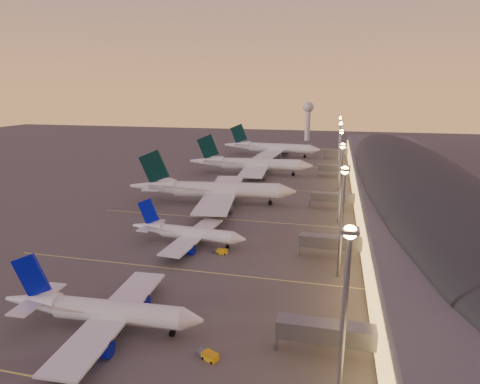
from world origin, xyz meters
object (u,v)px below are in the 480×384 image
at_px(baggage_tug_c, 220,251).
at_px(airliner_wide_far, 271,148).
at_px(radar_tower, 308,114).
at_px(baggage_tug_b, 324,339).
at_px(airliner_narrow_south, 101,311).
at_px(airliner_narrow_north, 187,233).
at_px(airliner_wide_near, 212,190).
at_px(airliner_wide_mid, 250,164).
at_px(baggage_tug_a, 208,355).

bearing_deg(baggage_tug_c, airliner_wide_far, 98.39).
height_order(radar_tower, baggage_tug_b, radar_tower).
relative_size(baggage_tug_b, baggage_tug_c, 0.87).
distance_m(airliner_wide_far, baggage_tug_b, 199.87).
xyz_separation_m(airliner_narrow_south, airliner_narrow_north, (0.29, 42.41, -0.35)).
height_order(baggage_tug_b, baggage_tug_c, baggage_tug_c).
height_order(airliner_wide_far, baggage_tug_b, airliner_wide_far).
distance_m(airliner_narrow_south, airliner_wide_far, 201.06).
height_order(airliner_wide_far, radar_tower, radar_tower).
xyz_separation_m(airliner_wide_near, baggage_tug_b, (44.13, -78.32, -4.76)).
relative_size(airliner_narrow_north, radar_tower, 1.06).
bearing_deg(airliner_wide_far, baggage_tug_b, -73.41).
relative_size(airliner_narrow_south, airliner_wide_mid, 0.60).
height_order(airliner_narrow_south, baggage_tug_a, airliner_narrow_south).
bearing_deg(airliner_narrow_south, baggage_tug_c, 70.47).
bearing_deg(airliner_wide_near, baggage_tug_b, -68.25).
bearing_deg(airliner_narrow_north, baggage_tug_b, -39.30).
height_order(radar_tower, baggage_tug_c, radar_tower).
bearing_deg(baggage_tug_a, baggage_tug_b, 50.58).
xyz_separation_m(baggage_tug_a, baggage_tug_b, (17.91, 8.92, -0.05)).
relative_size(airliner_wide_mid, airliner_wide_far, 0.99).
distance_m(baggage_tug_a, baggage_tug_b, 20.01).
bearing_deg(airliner_wide_far, radar_tower, 84.42).
bearing_deg(airliner_narrow_north, airliner_wide_near, 102.04).
distance_m(airliner_wide_mid, baggage_tug_c, 103.18).
bearing_deg(airliner_narrow_north, airliner_wide_far, 95.10).
relative_size(airliner_narrow_north, airliner_wide_mid, 0.54).
xyz_separation_m(baggage_tug_b, baggage_tug_c, (-27.79, 32.56, 0.08)).
bearing_deg(airliner_narrow_north, baggage_tug_c, -17.96).
bearing_deg(baggage_tug_b, airliner_narrow_south, -178.42).
bearing_deg(airliner_narrow_south, airliner_wide_far, 87.27).
distance_m(airliner_wide_far, baggage_tug_c, 163.68).
bearing_deg(airliner_narrow_south, airliner_narrow_north, 86.48).
bearing_deg(airliner_narrow_south, radar_tower, 83.85).
bearing_deg(airliner_wide_near, airliner_wide_far, 80.50).
height_order(airliner_narrow_south, airliner_narrow_north, airliner_narrow_south).
height_order(airliner_narrow_north, baggage_tug_c, airliner_narrow_north).
xyz_separation_m(airliner_narrow_south, baggage_tug_c, (11.16, 37.92, -2.97)).
relative_size(airliner_wide_mid, baggage_tug_c, 15.41).
bearing_deg(airliner_narrow_north, airliner_wide_mid, 96.08).
relative_size(airliner_narrow_south, airliner_narrow_north, 1.11).
bearing_deg(airliner_wide_mid, airliner_wide_far, 85.30).
relative_size(airliner_wide_near, baggage_tug_b, 17.76).
distance_m(airliner_wide_mid, radar_tower, 153.13).
bearing_deg(airliner_wide_near, airliner_wide_mid, 79.54).
height_order(radar_tower, baggage_tug_a, radar_tower).
height_order(airliner_narrow_south, airliner_wide_near, airliner_wide_near).
relative_size(airliner_narrow_south, airliner_wide_near, 0.60).
xyz_separation_m(airliner_narrow_north, baggage_tug_b, (38.66, -37.05, -2.70)).
distance_m(airliner_narrow_south, baggage_tug_c, 39.64).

